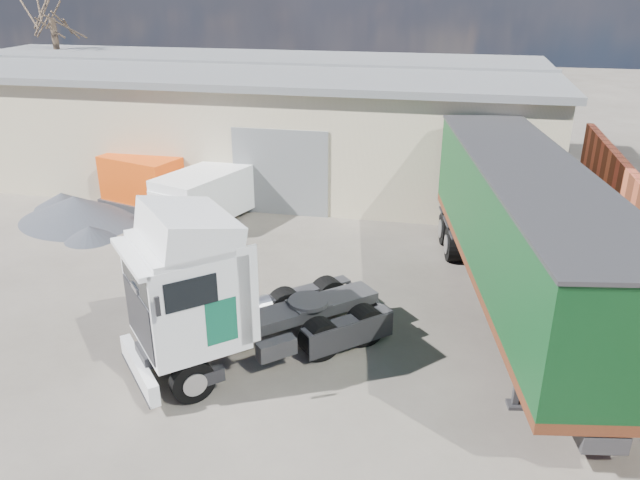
% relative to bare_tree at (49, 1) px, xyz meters
% --- Properties ---
extents(ground, '(120.00, 120.00, 0.00)m').
position_rel_bare_tree_xyz_m(ground, '(18.00, -20.00, -7.92)').
color(ground, '#2C2924').
rests_on(ground, ground).
extents(warehouse, '(30.60, 12.60, 5.42)m').
position_rel_bare_tree_xyz_m(warehouse, '(12.00, -4.00, -5.26)').
color(warehouse, '#B7AA8D').
rests_on(warehouse, ground).
extents(bare_tree, '(4.00, 4.00, 9.60)m').
position_rel_bare_tree_xyz_m(bare_tree, '(0.00, 0.00, 0.00)').
color(bare_tree, '#382B21').
rests_on(bare_tree, ground).
extents(tractor_unit, '(6.54, 6.22, 4.46)m').
position_rel_bare_tree_xyz_m(tractor_unit, '(17.39, -20.89, -6.04)').
color(tractor_unit, black).
rests_on(tractor_unit, ground).
extents(box_trailer, '(5.05, 13.86, 4.51)m').
position_rel_bare_tree_xyz_m(box_trailer, '(24.88, -16.71, -5.17)').
color(box_trailer, '#2D2D30').
rests_on(box_trailer, ground).
extents(panel_van, '(3.72, 5.49, 2.08)m').
position_rel_bare_tree_xyz_m(panel_van, '(13.34, -11.17, -6.85)').
color(panel_van, black).
rests_on(panel_van, ground).
extents(orange_skip, '(4.05, 3.17, 2.22)m').
position_rel_bare_tree_xyz_m(orange_skip, '(10.00, -10.20, -6.96)').
color(orange_skip, '#2D2D30').
rests_on(orange_skip, ground).
extents(gravel_heap, '(6.50, 6.50, 1.07)m').
position_rel_bare_tree_xyz_m(gravel_heap, '(8.01, -12.45, -7.42)').
color(gravel_heap, black).
rests_on(gravel_heap, ground).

